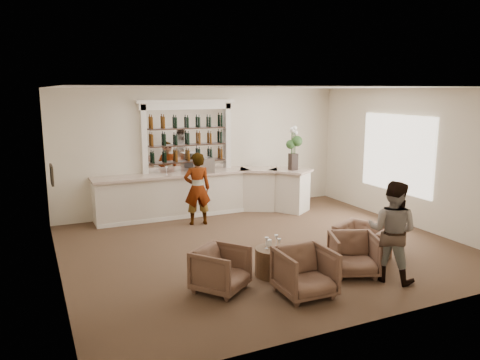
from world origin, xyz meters
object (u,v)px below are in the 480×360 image
at_px(bar_counter, 206,193).
at_px(armchair_far, 364,241).
at_px(sommelier, 197,189).
at_px(armchair_left, 221,269).
at_px(cocktail_table, 273,262).
at_px(flower_vase, 293,145).
at_px(guest, 392,231).
at_px(armchair_right, 354,254).
at_px(armchair_center, 305,272).
at_px(espresso_machine, 204,165).

relative_size(bar_counter, armchair_far, 5.78).
bearing_deg(sommelier, armchair_left, 85.77).
xyz_separation_m(bar_counter, cocktail_table, (-0.37, -4.40, -0.32)).
distance_m(sommelier, flower_vase, 2.91).
relative_size(guest, armchair_far, 1.77).
distance_m(sommelier, armchair_right, 4.45).
bearing_deg(armchair_right, flower_vase, 95.56).
relative_size(armchair_left, armchair_far, 0.81).
relative_size(bar_counter, guest, 3.26).
distance_m(guest, flower_vase, 4.91).
relative_size(armchair_center, armchair_far, 0.87).
xyz_separation_m(bar_counter, guest, (1.37, -5.43, 0.30)).
height_order(bar_counter, armchair_center, bar_counter).
xyz_separation_m(armchair_center, armchair_right, (1.26, 0.38, -0.02)).
relative_size(sommelier, armchair_right, 2.18).
distance_m(guest, espresso_machine, 5.55).
height_order(cocktail_table, armchair_right, armchair_right).
bearing_deg(armchair_center, bar_counter, 88.20).
height_order(armchair_center, armchair_right, armchair_center).
xyz_separation_m(cocktail_table, armchair_left, (-1.10, -0.22, 0.12)).
bearing_deg(flower_vase, armchair_far, -98.65).
relative_size(armchair_left, espresso_machine, 1.81).
bearing_deg(armchair_right, bar_counter, 123.23).
height_order(cocktail_table, guest, guest).
xyz_separation_m(guest, espresso_machine, (-1.44, 5.34, 0.46)).
bearing_deg(armchair_left, armchair_center, -69.74).
xyz_separation_m(cocktail_table, armchair_far, (2.06, 0.07, 0.07)).
height_order(bar_counter, flower_vase, flower_vase).
bearing_deg(espresso_machine, flower_vase, -18.02).
xyz_separation_m(armchair_left, espresso_machine, (1.40, 4.53, 0.97)).
bearing_deg(cocktail_table, bar_counter, 85.17).
bearing_deg(bar_counter, guest, -75.84).
distance_m(guest, armchair_far, 1.27).
distance_m(sommelier, espresso_machine, 0.95).
height_order(bar_counter, sommelier, sommelier).
height_order(cocktail_table, armchair_far, armchair_far).
relative_size(armchair_right, flower_vase, 0.70).
xyz_separation_m(armchair_left, armchair_right, (2.42, -0.34, 0.01)).
bearing_deg(sommelier, bar_counter, -112.86).
relative_size(armchair_left, armchair_center, 0.94).
distance_m(bar_counter, cocktail_table, 4.43).
height_order(guest, espresso_machine, guest).
relative_size(armchair_far, flower_vase, 0.84).
bearing_deg(sommelier, guest, 121.93).
xyz_separation_m(armchair_right, armchair_far, (0.74, 0.63, -0.05)).
height_order(guest, armchair_left, guest).
bearing_deg(armchair_far, espresso_machine, 175.75).
xyz_separation_m(armchair_center, flower_vase, (2.56, 4.67, 1.41)).
distance_m(cocktail_table, flower_vase, 4.80).
bearing_deg(armchair_center, flower_vase, 62.80).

